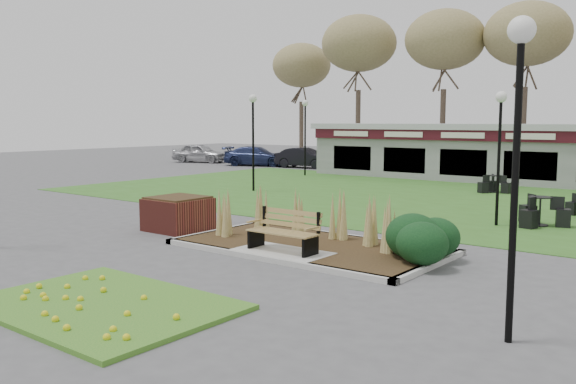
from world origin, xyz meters
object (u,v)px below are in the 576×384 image
Objects in this scene: lamp_post_mid_right at (500,128)px; car_blue at (257,156)px; lamp_post_mid_left at (253,121)px; lamp_post_far_left at (305,121)px; bistro_set_a at (494,187)px; food_pavilion at (539,154)px; lamp_post_near_right at (518,108)px; bistro_set_c at (540,216)px; brick_planter at (178,213)px; car_black at (305,158)px; park_bench at (285,231)px; car_silver at (200,153)px.

car_blue is at bearing 146.82° from lamp_post_mid_right.
lamp_post_mid_left is 11.64m from lamp_post_mid_right.
lamp_post_far_left reaches higher than bistro_set_a.
food_pavilion reaches higher than car_blue.
food_pavilion is at bearing 104.70° from lamp_post_near_right.
brick_planter is at bearing -138.68° from bistro_set_c.
car_black is (-6.05, 12.02, -2.39)m from lamp_post_mid_left.
bistro_set_a is at bearing 34.46° from lamp_post_mid_left.
lamp_post_near_right is at bearing -22.06° from park_bench.
lamp_post_near_right is at bearing -76.68° from bistro_set_c.
lamp_post_mid_left is at bearing 141.96° from lamp_post_near_right.
car_silver is at bearing 142.47° from lamp_post_near_right.
car_black is (-15.04, 21.24, 0.07)m from park_bench.
lamp_post_mid_right is 9.00m from bistro_set_a.
lamp_post_mid_left is 1.05× the size of car_black.
bistro_set_a is at bearing -128.81° from car_blue.
bistro_set_c is at bearing 65.82° from park_bench.
bistro_set_c is (3.94, -7.41, 0.04)m from bistro_set_a.
lamp_post_mid_left reaches higher than car_silver.
lamp_post_mid_right is 17.23m from lamp_post_far_left.
lamp_post_near_right is at bearing -75.30° from food_pavilion.
park_bench is 4.47m from brick_planter.
lamp_post_mid_right reaches higher than bistro_set_c.
brick_planter is at bearing -61.52° from lamp_post_mid_left.
brick_planter is at bearing 163.09° from lamp_post_near_right.
lamp_post_far_left is (-17.52, 19.10, -0.16)m from lamp_post_near_right.
park_bench reaches higher than bistro_set_c.
lamp_post_far_left is at bearing 125.01° from park_bench.
car_black is (-15.04, 1.53, -0.82)m from food_pavilion.
food_pavilion is (0.00, 19.71, 0.89)m from park_bench.
lamp_post_mid_left is at bearing -159.08° from car_black.
lamp_post_far_left is at bearing -149.43° from car_black.
food_pavilion is 18.78m from car_blue.
car_silver reaches higher than brick_planter.
park_bench is 1.23× the size of bistro_set_a.
lamp_post_far_left is 6.08m from car_black.
park_bench is 0.41× the size of lamp_post_mid_left.
brick_planter reaches higher than bistro_set_a.
lamp_post_mid_right is 0.93× the size of lamp_post_far_left.
lamp_post_mid_right is (2.41, 6.92, 2.25)m from park_bench.
brick_planter is 0.38× the size of car_black.
lamp_post_near_right is 1.06× the size of lamp_post_mid_left.
bistro_set_a is at bearing 109.94° from lamp_post_near_right.
brick_planter is 10.42m from bistro_set_c.
lamp_post_mid_left reaches higher than car_blue.
car_blue is at bearing 130.20° from lamp_post_mid_left.
brick_planter is 24.61m from car_blue.
lamp_post_far_left is at bearing 114.63° from brick_planter.
car_blue is at bearing 176.83° from food_pavilion.
lamp_post_near_right is at bearing -38.04° from lamp_post_mid_left.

